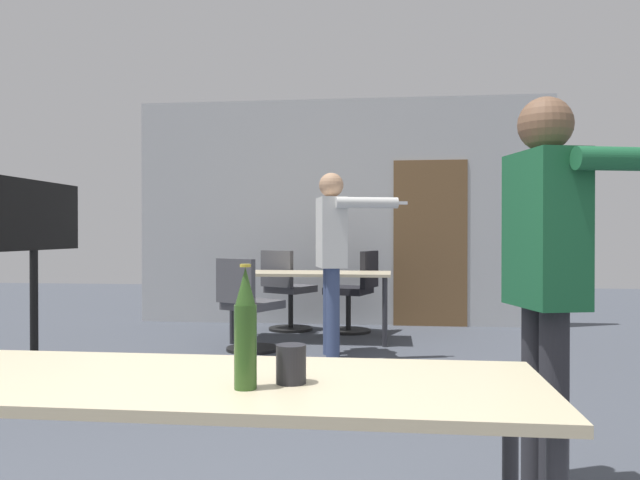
% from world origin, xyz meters
% --- Properties ---
extents(back_wall, '(5.21, 0.12, 2.83)m').
position_xyz_m(back_wall, '(0.03, 6.34, 1.41)').
color(back_wall, '#B2B5B7').
rests_on(back_wall, ground_plane).
extents(conference_table_near, '(1.99, 0.67, 0.73)m').
position_xyz_m(conference_table_near, '(0.05, 0.22, 0.66)').
color(conference_table_near, '#C6B793').
rests_on(conference_table_near, ground_plane).
extents(conference_table_far, '(1.70, 0.67, 0.73)m').
position_xyz_m(conference_table_far, '(-0.23, 5.08, 0.65)').
color(conference_table_far, '#C6B793').
rests_on(conference_table_far, ground_plane).
extents(tv_screen, '(0.44, 1.26, 1.55)m').
position_xyz_m(tv_screen, '(-2.06, 2.91, 0.99)').
color(tv_screen, black).
rests_on(tv_screen, ground_plane).
extents(person_center_tall, '(0.85, 0.56, 1.72)m').
position_xyz_m(person_center_tall, '(1.28, 1.22, 1.05)').
color(person_center_tall, '#28282D').
rests_on(person_center_tall, ground_plane).
extents(person_far_watching, '(0.87, 0.59, 1.71)m').
position_xyz_m(person_far_watching, '(0.08, 4.28, 1.04)').
color(person_far_watching, '#3D4C75').
rests_on(person_far_watching, ground_plane).
extents(office_chair_side_rolled, '(0.64, 0.67, 0.95)m').
position_xyz_m(office_chair_side_rolled, '(-0.60, 5.72, 0.45)').
color(office_chair_side_rolled, black).
rests_on(office_chair_side_rolled, ground_plane).
extents(office_chair_far_right, '(0.64, 0.59, 0.94)m').
position_xyz_m(office_chair_far_right, '(0.20, 5.68, 0.45)').
color(office_chair_far_right, black).
rests_on(office_chair_far_right, ground_plane).
extents(office_chair_far_left, '(0.63, 0.67, 0.91)m').
position_xyz_m(office_chair_far_left, '(-0.76, 4.41, 0.42)').
color(office_chair_far_left, black).
rests_on(office_chair_far_left, ground_plane).
extents(beer_bottle, '(0.06, 0.06, 0.33)m').
position_xyz_m(beer_bottle, '(0.23, 0.11, 0.89)').
color(beer_bottle, '#2D511E').
rests_on(beer_bottle, conference_table_near).
extents(drink_cup, '(0.08, 0.08, 0.11)m').
position_xyz_m(drink_cup, '(0.34, 0.19, 0.79)').
color(drink_cup, '#232328').
rests_on(drink_cup, conference_table_near).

